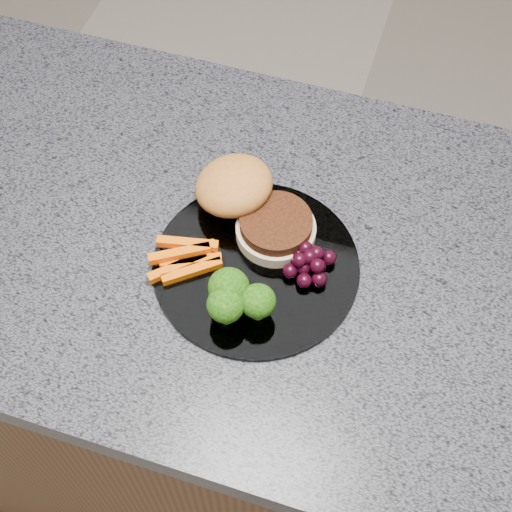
{
  "coord_description": "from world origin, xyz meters",
  "views": [
    {
      "loc": [
        0.18,
        -0.48,
        1.66
      ],
      "look_at": [
        0.04,
        -0.03,
        0.93
      ],
      "focal_mm": 50.0,
      "sensor_mm": 36.0,
      "label": 1
    }
  ],
  "objects_px": {
    "island_cabinet": "(241,381)",
    "grape_bunch": "(309,263)",
    "burger": "(249,202)",
    "plate": "(256,266)"
  },
  "relations": [
    {
      "from": "island_cabinet",
      "to": "plate",
      "type": "relative_size",
      "value": 4.62
    },
    {
      "from": "island_cabinet",
      "to": "grape_bunch",
      "type": "distance_m",
      "value": 0.5
    },
    {
      "from": "burger",
      "to": "grape_bunch",
      "type": "bearing_deg",
      "value": -17.5
    },
    {
      "from": "island_cabinet",
      "to": "burger",
      "type": "height_order",
      "value": "burger"
    },
    {
      "from": "island_cabinet",
      "to": "grape_bunch",
      "type": "bearing_deg",
      "value": -10.36
    },
    {
      "from": "island_cabinet",
      "to": "plate",
      "type": "xyz_separation_m",
      "value": [
        0.04,
        -0.03,
        0.47
      ]
    },
    {
      "from": "burger",
      "to": "grape_bunch",
      "type": "distance_m",
      "value": 0.11
    },
    {
      "from": "island_cabinet",
      "to": "burger",
      "type": "relative_size",
      "value": 6.29
    },
    {
      "from": "burger",
      "to": "grape_bunch",
      "type": "height_order",
      "value": "burger"
    },
    {
      "from": "burger",
      "to": "grape_bunch",
      "type": "xyz_separation_m",
      "value": [
        0.1,
        -0.06,
        -0.01
      ]
    }
  ]
}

